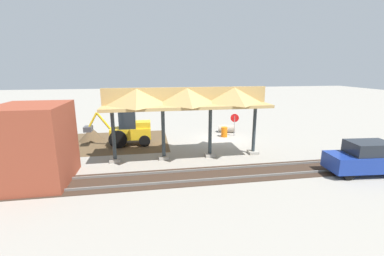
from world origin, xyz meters
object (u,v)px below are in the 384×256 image
concrete_pipe (227,129)px  distant_parked_car (365,158)px  backhoe (129,130)px  brick_utility_building (35,145)px  traffic_barrel (224,132)px  stop_sign (235,120)px

concrete_pipe → distant_parked_car: distant_parked_car is taller
backhoe → distant_parked_car: bearing=149.1°
distant_parked_car → brick_utility_building: bearing=-6.4°
traffic_barrel → distant_parked_car: bearing=121.0°
stop_sign → traffic_barrel: stop_sign is taller
stop_sign → traffic_barrel: (0.98, 0.10, -1.04)m
backhoe → traffic_barrel: size_ratio=5.72×
backhoe → brick_utility_building: (4.42, 6.35, 0.88)m
traffic_barrel → stop_sign: bearing=-174.2°
concrete_pipe → brick_utility_building: (13.51, 9.03, 1.78)m
stop_sign → brick_utility_building: bearing=28.7°
stop_sign → distant_parked_car: 10.72m
backhoe → concrete_pipe: (-9.09, -2.68, -0.91)m
stop_sign → concrete_pipe: (0.26, -1.48, -1.12)m
brick_utility_building → backhoe: bearing=-124.8°
brick_utility_building → concrete_pipe: bearing=-146.2°
stop_sign → brick_utility_building: 15.71m
concrete_pipe → distant_parked_car: (-4.98, 11.09, 0.62)m
stop_sign → backhoe: size_ratio=0.40×
stop_sign → traffic_barrel: 1.43m
stop_sign → backhoe: (9.34, 1.19, -0.22)m
backhoe → distant_parked_car: backhoe is taller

